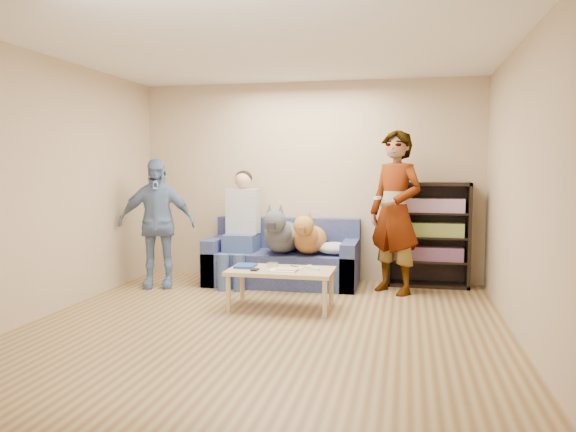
% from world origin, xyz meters
% --- Properties ---
extents(ground, '(5.00, 5.00, 0.00)m').
position_xyz_m(ground, '(0.00, 0.00, 0.00)').
color(ground, brown).
rests_on(ground, ground).
extents(ceiling, '(5.00, 5.00, 0.00)m').
position_xyz_m(ceiling, '(0.00, 0.00, 2.60)').
color(ceiling, white).
rests_on(ceiling, ground).
extents(wall_back, '(4.50, 0.00, 4.50)m').
position_xyz_m(wall_back, '(0.00, 2.50, 1.30)').
color(wall_back, tan).
rests_on(wall_back, ground).
extents(wall_front, '(4.50, 0.00, 4.50)m').
position_xyz_m(wall_front, '(0.00, -2.50, 1.30)').
color(wall_front, tan).
rests_on(wall_front, ground).
extents(wall_left, '(0.00, 5.00, 5.00)m').
position_xyz_m(wall_left, '(-2.25, 0.00, 1.30)').
color(wall_left, tan).
rests_on(wall_left, ground).
extents(wall_right, '(0.00, 5.00, 5.00)m').
position_xyz_m(wall_right, '(2.25, 0.00, 1.30)').
color(wall_right, tan).
rests_on(wall_right, ground).
extents(blanket, '(0.43, 0.36, 0.15)m').
position_xyz_m(blanket, '(0.42, 1.92, 0.50)').
color(blanket, silver).
rests_on(blanket, sofa).
extents(person_standing_right, '(0.83, 0.79, 1.92)m').
position_xyz_m(person_standing_right, '(1.15, 1.85, 0.96)').
color(person_standing_right, gray).
rests_on(person_standing_right, ground).
extents(person_standing_left, '(1.00, 0.62, 1.59)m').
position_xyz_m(person_standing_left, '(-1.75, 1.58, 0.80)').
color(person_standing_left, '#7996C3').
rests_on(person_standing_left, ground).
extents(held_controller, '(0.08, 0.14, 0.03)m').
position_xyz_m(held_controller, '(0.95, 1.65, 1.14)').
color(held_controller, white).
rests_on(held_controller, person_standing_right).
extents(notebook_blue, '(0.20, 0.26, 0.03)m').
position_xyz_m(notebook_blue, '(-0.40, 0.89, 0.43)').
color(notebook_blue, navy).
rests_on(notebook_blue, coffee_table).
extents(papers, '(0.26, 0.20, 0.02)m').
position_xyz_m(papers, '(0.05, 0.74, 0.43)').
color(papers, white).
rests_on(papers, coffee_table).
extents(magazine, '(0.22, 0.17, 0.01)m').
position_xyz_m(magazine, '(0.08, 0.76, 0.44)').
color(magazine, beige).
rests_on(magazine, coffee_table).
extents(camera_silver, '(0.11, 0.06, 0.05)m').
position_xyz_m(camera_silver, '(-0.12, 0.96, 0.45)').
color(camera_silver, '#ACABAF').
rests_on(camera_silver, coffee_table).
extents(controller_a, '(0.04, 0.13, 0.03)m').
position_xyz_m(controller_a, '(0.28, 0.94, 0.43)').
color(controller_a, white).
rests_on(controller_a, coffee_table).
extents(controller_b, '(0.09, 0.06, 0.03)m').
position_xyz_m(controller_b, '(0.36, 0.86, 0.43)').
color(controller_b, white).
rests_on(controller_b, coffee_table).
extents(headphone_cup_a, '(0.07, 0.07, 0.02)m').
position_xyz_m(headphone_cup_a, '(0.20, 0.82, 0.43)').
color(headphone_cup_a, white).
rests_on(headphone_cup_a, coffee_table).
extents(headphone_cup_b, '(0.07, 0.07, 0.02)m').
position_xyz_m(headphone_cup_b, '(0.20, 0.90, 0.43)').
color(headphone_cup_b, silver).
rests_on(headphone_cup_b, coffee_table).
extents(pen_orange, '(0.13, 0.06, 0.01)m').
position_xyz_m(pen_orange, '(-0.02, 0.68, 0.42)').
color(pen_orange, orange).
rests_on(pen_orange, coffee_table).
extents(pen_black, '(0.13, 0.08, 0.01)m').
position_xyz_m(pen_black, '(0.12, 1.02, 0.42)').
color(pen_black, black).
rests_on(pen_black, coffee_table).
extents(wallet, '(0.07, 0.12, 0.02)m').
position_xyz_m(wallet, '(-0.25, 0.72, 0.43)').
color(wallet, black).
rests_on(wallet, coffee_table).
extents(sofa, '(1.90, 0.85, 0.82)m').
position_xyz_m(sofa, '(-0.25, 2.10, 0.28)').
color(sofa, '#515B93').
rests_on(sofa, ground).
extents(person_seated, '(0.40, 0.73, 1.47)m').
position_xyz_m(person_seated, '(-0.77, 1.97, 0.77)').
color(person_seated, '#3B4A82').
rests_on(person_seated, sofa).
extents(dog_gray, '(0.44, 1.26, 0.64)m').
position_xyz_m(dog_gray, '(-0.22, 1.89, 0.65)').
color(dog_gray, '#4F5059').
rests_on(dog_gray, sofa).
extents(dog_tan, '(0.39, 1.16, 0.57)m').
position_xyz_m(dog_tan, '(0.11, 1.90, 0.63)').
color(dog_tan, '#BA8238').
rests_on(dog_tan, sofa).
extents(coffee_table, '(1.10, 0.60, 0.42)m').
position_xyz_m(coffee_table, '(0.00, 0.84, 0.37)').
color(coffee_table, '#D3B981').
rests_on(coffee_table, ground).
extents(bookshelf, '(1.00, 0.34, 1.30)m').
position_xyz_m(bookshelf, '(1.55, 2.33, 0.68)').
color(bookshelf, black).
rests_on(bookshelf, ground).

